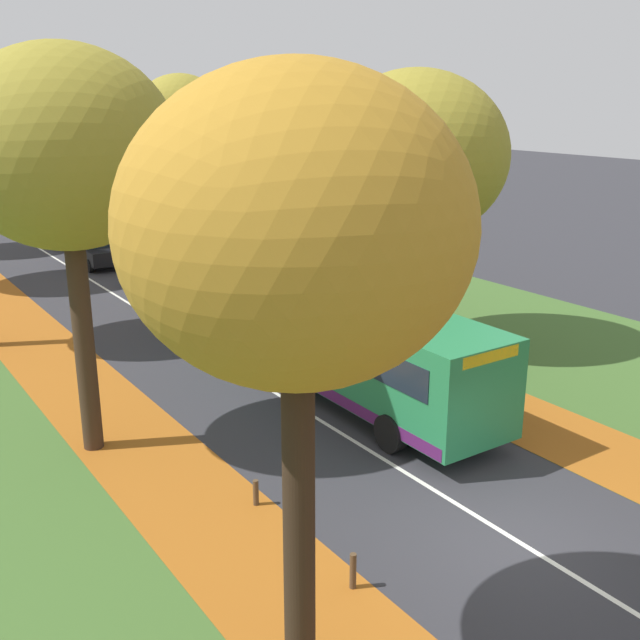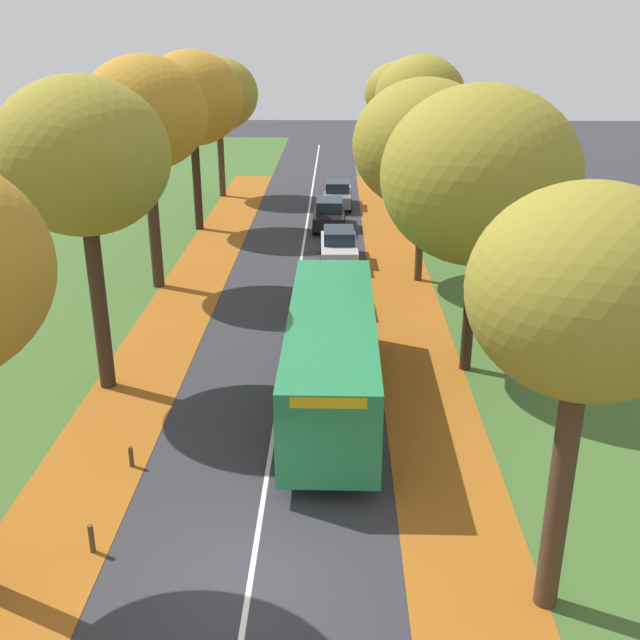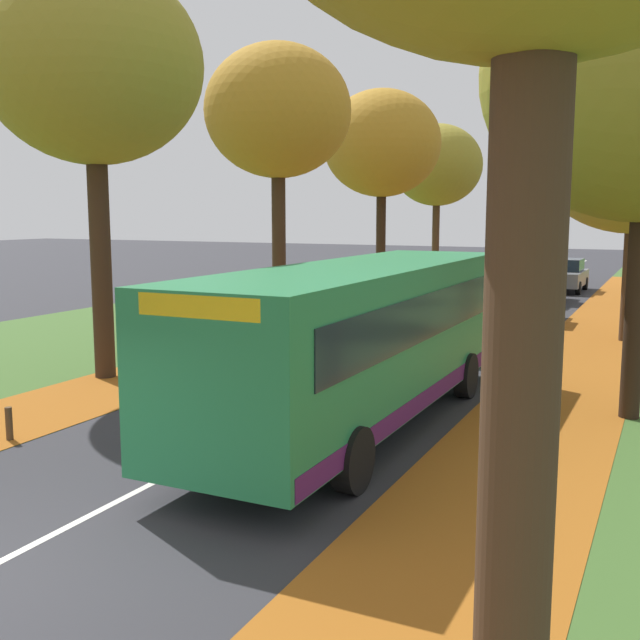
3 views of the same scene
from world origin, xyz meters
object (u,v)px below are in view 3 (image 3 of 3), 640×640
Objects in this scene: car_black_third_in_line at (539,284)px; car_silver_following at (523,300)px; bollard_third at (9,424)px; car_blue_lead at (468,323)px; tree_left_far at (382,144)px; tree_left_distant at (437,166)px; bus at (363,335)px; tree_left_near at (93,66)px; car_grey_fourth_in_line at (566,275)px; tree_left_mid at (278,112)px; tree_right_mid at (636,141)px.

car_silver_following is at bearing -85.32° from car_black_third_in_line.
bollard_third is 12.72m from car_blue_lead.
tree_left_distant is at bearing 89.61° from tree_left_far.
bus is at bearing -89.17° from car_blue_lead.
tree_left_near is 27.07m from car_grey_fourth_in_line.
bus is 8.19m from car_blue_lead.
car_silver_following is at bearing -89.62° from car_grey_fourth_in_line.
tree_left_near is 2.24× the size of car_silver_following.
bus is at bearing -89.20° from car_black_third_in_line.
bus is at bearing -54.79° from tree_left_mid.
bollard_third is at bearing -67.17° from tree_left_near.
tree_left_far is at bearing 110.07° from bus.
car_blue_lead is at bearing -70.84° from tree_left_distant.
tree_left_mid reaches higher than tree_right_mid.
car_black_third_in_line is (-4.09, 9.16, -5.20)m from tree_right_mid.
bollard_third is at bearing -113.37° from car_blue_lead.
bollard_third is (2.38, -33.02, -6.27)m from tree_left_distant.
tree_left_mid is at bearing 99.93° from bollard_third.
tree_left_distant is 23.33m from car_blue_lead.
bus is (7.60, -20.79, -5.36)m from tree_left_far.
tree_left_near reaches higher than car_grey_fourth_in_line.
car_blue_lead is at bearing -135.67° from tree_right_mid.
bus is 26.42m from car_grey_fourth_in_line.
car_silver_following is (7.84, -6.18, -6.25)m from tree_left_far.
car_blue_lead is 1.01× the size of car_black_third_in_line.
tree_left_near is 19.68m from tree_left_far.
tree_left_near is 11.79m from car_blue_lead.
car_silver_following is (0.36, 6.47, 0.00)m from car_blue_lead.
car_grey_fourth_in_line is at bearing 35.88° from tree_left_far.
car_black_third_in_line is at bearing 114.06° from tree_right_mid.
tree_left_far reaches higher than bollard_third.
tree_left_near is 2.25× the size of car_black_third_in_line.
tree_right_mid is at bearing -65.94° from car_black_third_in_line.
bus is at bearing -8.94° from tree_left_near.
tree_left_near reaches higher than car_silver_following.
car_blue_lead is 1.00× the size of car_silver_following.
tree_right_mid is (11.48, 1.08, -1.34)m from tree_left_mid.
tree_left_mid is 1.09× the size of tree_left_distant.
tree_left_near is 15.43m from tree_right_mid.
tree_left_mid is at bearing -116.81° from car_grey_fourth_in_line.
car_blue_lead and car_black_third_in_line have the same top height.
tree_left_mid is 18.63m from tree_left_distant.
car_blue_lead is at bearing -93.16° from car_silver_following.
tree_left_far reaches higher than tree_right_mid.
tree_left_far reaches higher than tree_left_near.
tree_left_near is at bearing -86.67° from tree_left_mid.
bus is (7.11, -1.12, -5.49)m from tree_left_near.
tree_left_far is 15.97m from car_blue_lead.
tree_right_mid is at bearing 72.40° from bus.
car_silver_following is at bearing 143.41° from tree_right_mid.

